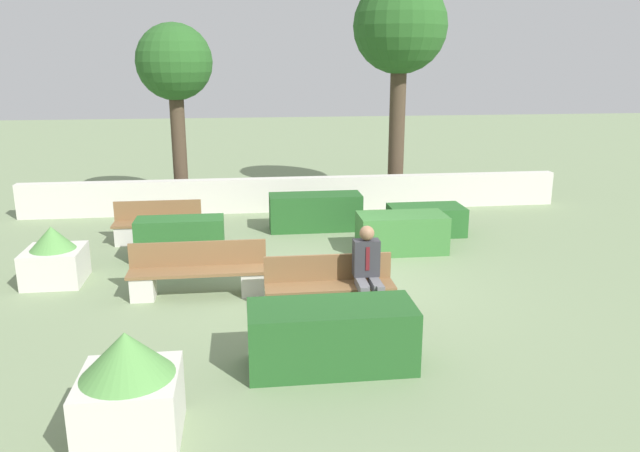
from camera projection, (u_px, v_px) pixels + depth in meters
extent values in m
plane|color=gray|center=(325.00, 286.00, 10.30)|extent=(60.00, 60.00, 0.00)
cube|color=beige|center=(297.00, 194.00, 15.29)|extent=(13.10, 0.30, 0.82)
cube|color=brown|center=(330.00, 287.00, 9.12)|extent=(1.91, 0.44, 0.05)
cube|color=brown|center=(328.00, 267.00, 9.29)|extent=(1.91, 0.04, 0.40)
cube|color=beige|center=(281.00, 303.00, 9.09)|extent=(0.36, 0.40, 0.38)
cube|color=beige|center=(378.00, 299.00, 9.26)|extent=(0.36, 0.40, 0.38)
cube|color=brown|center=(198.00, 272.00, 9.78)|extent=(2.16, 0.44, 0.05)
cube|color=brown|center=(198.00, 253.00, 9.95)|extent=(2.16, 0.04, 0.40)
cube|color=beige|center=(143.00, 287.00, 9.74)|extent=(0.36, 0.40, 0.38)
cube|color=beige|center=(253.00, 282.00, 9.94)|extent=(0.36, 0.40, 0.38)
cube|color=brown|center=(157.00, 224.00, 12.59)|extent=(1.75, 0.44, 0.05)
cube|color=brown|center=(158.00, 210.00, 12.77)|extent=(1.75, 0.04, 0.40)
cube|color=beige|center=(125.00, 235.00, 12.57)|extent=(0.36, 0.40, 0.38)
cube|color=beige|center=(190.00, 233.00, 12.73)|extent=(0.36, 0.40, 0.38)
cube|color=slate|center=(362.00, 285.00, 8.95)|extent=(0.14, 0.46, 0.13)
cube|color=slate|center=(376.00, 285.00, 8.97)|extent=(0.14, 0.46, 0.13)
cube|color=slate|center=(363.00, 305.00, 8.78)|extent=(0.11, 0.11, 0.56)
cube|color=slate|center=(380.00, 305.00, 8.81)|extent=(0.11, 0.11, 0.56)
cube|color=#333338|center=(366.00, 258.00, 9.10)|extent=(0.38, 0.22, 0.54)
sphere|color=#936B4C|center=(367.00, 233.00, 8.98)|extent=(0.22, 0.22, 0.22)
cube|color=maroon|center=(368.00, 259.00, 8.99)|extent=(0.06, 0.01, 0.35)
cube|color=#235623|center=(315.00, 212.00, 13.62)|extent=(1.99, 0.72, 0.78)
cube|color=#286028|center=(180.00, 240.00, 11.48)|extent=(1.59, 0.61, 0.82)
cube|color=#3D7A38|center=(402.00, 233.00, 12.08)|extent=(1.68, 0.85, 0.74)
cube|color=#235623|center=(332.00, 336.00, 7.54)|extent=(2.01, 0.83, 0.79)
cube|color=#286028|center=(426.00, 220.00, 13.28)|extent=(1.56, 0.88, 0.61)
cube|color=beige|center=(131.00, 408.00, 6.10)|extent=(0.95, 0.95, 0.70)
cone|color=#569347|center=(126.00, 354.00, 5.95)|extent=(0.91, 0.91, 0.45)
cube|color=beige|center=(55.00, 266.00, 10.42)|extent=(0.93, 0.93, 0.58)
cone|color=#569347|center=(52.00, 238.00, 10.29)|extent=(0.74, 0.74, 0.39)
cylinder|color=#473828|center=(179.00, 146.00, 15.51)|extent=(0.36, 0.36, 3.05)
sphere|color=#285B23|center=(174.00, 62.00, 14.98)|extent=(1.84, 1.84, 1.84)
cylinder|color=#473828|center=(397.00, 127.00, 16.31)|extent=(0.41, 0.41, 3.77)
sphere|color=#285B23|center=(400.00, 26.00, 15.64)|extent=(2.38, 2.38, 2.38)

